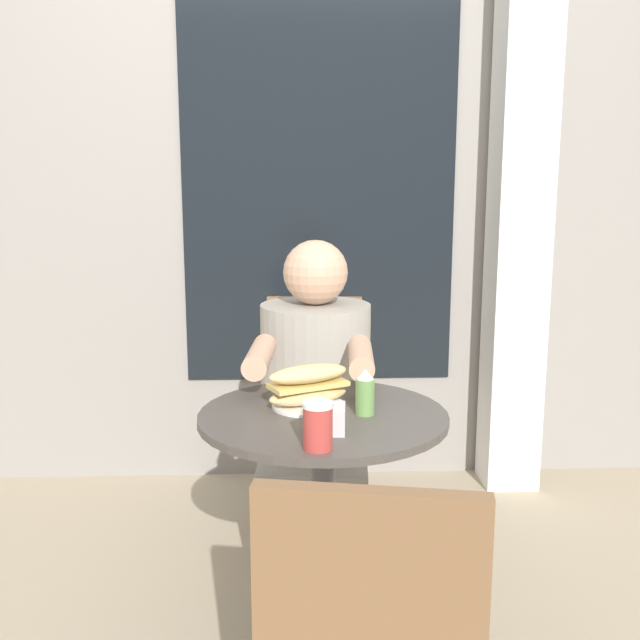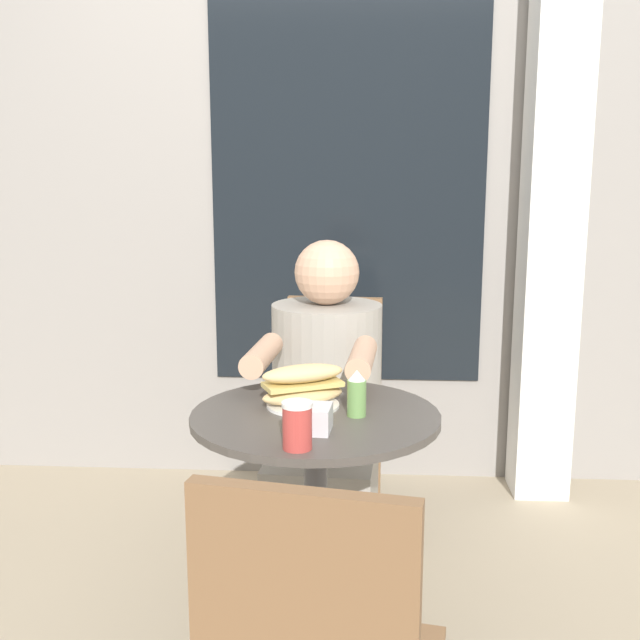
{
  "view_description": "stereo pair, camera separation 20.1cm",
  "coord_description": "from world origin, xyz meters",
  "px_view_note": "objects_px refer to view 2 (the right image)",
  "views": [
    {
      "loc": [
        -0.08,
        -1.79,
        1.31
      ],
      "look_at": [
        0.0,
        0.19,
        0.93
      ],
      "focal_mm": 42.0,
      "sensor_mm": 36.0,
      "label": 1
    },
    {
      "loc": [
        0.12,
        -1.79,
        1.31
      ],
      "look_at": [
        0.0,
        0.19,
        0.93
      ],
      "focal_mm": 42.0,
      "sensor_mm": 36.0,
      "label": 2
    }
  ],
  "objects_px": {
    "diner_chair": "(332,394)",
    "condiment_bottle": "(357,394)",
    "sandwich_on_plate": "(303,387)",
    "drink_cup": "(297,425)",
    "seated_diner": "(324,438)",
    "cafe_table": "(315,489)"
  },
  "relations": [
    {
      "from": "seated_diner",
      "to": "drink_cup",
      "type": "bearing_deg",
      "value": 92.88
    },
    {
      "from": "seated_diner",
      "to": "condiment_bottle",
      "type": "bearing_deg",
      "value": 106.03
    },
    {
      "from": "drink_cup",
      "to": "condiment_bottle",
      "type": "height_order",
      "value": "condiment_bottle"
    },
    {
      "from": "drink_cup",
      "to": "seated_diner",
      "type": "bearing_deg",
      "value": 88.72
    },
    {
      "from": "seated_diner",
      "to": "sandwich_on_plate",
      "type": "xyz_separation_m",
      "value": [
        -0.03,
        -0.45,
        0.3
      ]
    },
    {
      "from": "seated_diner",
      "to": "drink_cup",
      "type": "distance_m",
      "value": 0.81
    },
    {
      "from": "drink_cup",
      "to": "cafe_table",
      "type": "bearing_deg",
      "value": 84.84
    },
    {
      "from": "diner_chair",
      "to": "sandwich_on_plate",
      "type": "height_order",
      "value": "diner_chair"
    },
    {
      "from": "diner_chair",
      "to": "condiment_bottle",
      "type": "relative_size",
      "value": 7.44
    },
    {
      "from": "cafe_table",
      "to": "sandwich_on_plate",
      "type": "height_order",
      "value": "sandwich_on_plate"
    },
    {
      "from": "sandwich_on_plate",
      "to": "cafe_table",
      "type": "bearing_deg",
      "value": -54.7
    },
    {
      "from": "sandwich_on_plate",
      "to": "drink_cup",
      "type": "bearing_deg",
      "value": -87.52
    },
    {
      "from": "cafe_table",
      "to": "seated_diner",
      "type": "distance_m",
      "value": 0.5
    },
    {
      "from": "sandwich_on_plate",
      "to": "condiment_bottle",
      "type": "distance_m",
      "value": 0.15
    },
    {
      "from": "sandwich_on_plate",
      "to": "condiment_bottle",
      "type": "bearing_deg",
      "value": -25.87
    },
    {
      "from": "cafe_table",
      "to": "drink_cup",
      "type": "distance_m",
      "value": 0.36
    },
    {
      "from": "seated_diner",
      "to": "sandwich_on_plate",
      "type": "bearing_deg",
      "value": 90.38
    },
    {
      "from": "diner_chair",
      "to": "condiment_bottle",
      "type": "bearing_deg",
      "value": 100.69
    },
    {
      "from": "diner_chair",
      "to": "condiment_bottle",
      "type": "distance_m",
      "value": 0.91
    },
    {
      "from": "condiment_bottle",
      "to": "seated_diner",
      "type": "bearing_deg",
      "value": 101.88
    },
    {
      "from": "sandwich_on_plate",
      "to": "drink_cup",
      "type": "distance_m",
      "value": 0.3
    },
    {
      "from": "condiment_bottle",
      "to": "drink_cup",
      "type": "bearing_deg",
      "value": -118.36
    }
  ]
}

